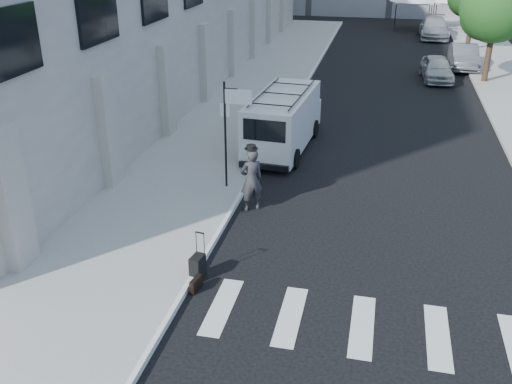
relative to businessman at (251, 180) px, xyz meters
The scene contains 12 objects.
ground 2.68m from the businessman, 53.64° to the right, with size 120.00×120.00×0.00m, color black.
sidewalk_left 14.30m from the businessman, 101.22° to the left, with size 4.50×48.00×0.15m, color gray.
sidewalk_right 20.85m from the businessman, 59.81° to the left, with size 4.00×56.00×0.15m, color gray.
sign_pole 2.23m from the businessman, 126.59° to the left, with size 1.03×0.07×3.50m.
tree_near 20.47m from the businessman, 63.70° to the left, with size 3.80×3.83×6.03m.
businessman is the anchor object (origin of this frame).
briefcase 4.60m from the businessman, 93.93° to the right, with size 0.12×0.44×0.34m, color black.
suitcase 4.08m from the businessman, 96.10° to the right, with size 0.33×0.47×1.20m.
cargo_van 5.56m from the businessman, 90.14° to the left, with size 2.35×5.89×2.19m.
parked_car_a 19.30m from the businessman, 70.35° to the left, with size 1.60×3.98×1.36m, color #A8AAB0.
parked_car_b 23.10m from the businessman, 69.02° to the left, with size 1.50×4.31×1.42m, color slate.
parked_car_c 32.96m from the businessman, 77.58° to the left, with size 2.14×5.27×1.53m, color #A4A7AC.
Camera 1 is at (2.15, -13.34, 7.96)m, focal length 40.00 mm.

